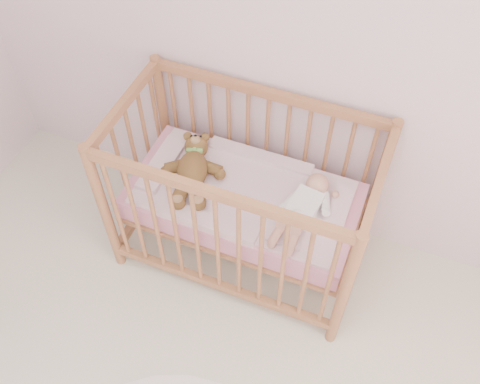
% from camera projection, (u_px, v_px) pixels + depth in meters
% --- Properties ---
extents(wall_back, '(4.00, 0.02, 2.70)m').
position_uv_depth(wall_back, '(327.00, 33.00, 2.38)').
color(wall_back, silver).
rests_on(wall_back, floor).
extents(crib, '(1.36, 0.76, 1.00)m').
position_uv_depth(crib, '(243.00, 199.00, 2.87)').
color(crib, '#A86C47').
rests_on(crib, floor).
extents(mattress, '(1.22, 0.62, 0.13)m').
position_uv_depth(mattress, '(243.00, 201.00, 2.89)').
color(mattress, pink).
rests_on(mattress, crib).
extents(blanket, '(1.10, 0.58, 0.06)m').
position_uv_depth(blanket, '(244.00, 192.00, 2.83)').
color(blanket, '#EFA4B7').
rests_on(blanket, mattress).
extents(baby, '(0.33, 0.57, 0.13)m').
position_uv_depth(baby, '(304.00, 205.00, 2.68)').
color(baby, white).
rests_on(baby, blanket).
extents(teddy_bear, '(0.51, 0.60, 0.14)m').
position_uv_depth(teddy_bear, '(192.00, 169.00, 2.81)').
color(teddy_bear, brown).
rests_on(teddy_bear, blanket).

